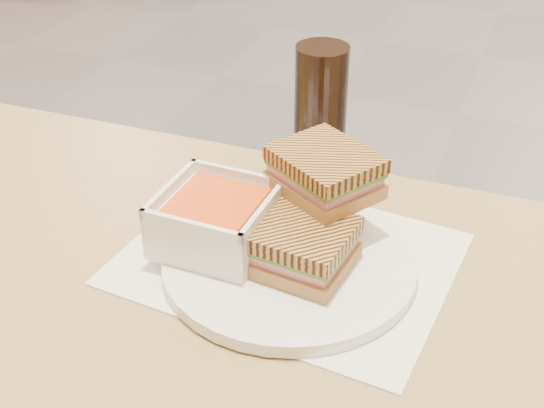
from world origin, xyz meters
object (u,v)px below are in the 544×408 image
(main_table, at_px, (234,408))
(panini_lower, at_px, (296,245))
(cola_glass, at_px, (321,101))
(soup_bowl, at_px, (217,221))
(plate, at_px, (289,262))

(main_table, bearing_deg, panini_lower, 72.77)
(panini_lower, xyz_separation_m, cola_glass, (-0.06, 0.28, 0.03))
(main_table, bearing_deg, cola_glass, 94.81)
(cola_glass, bearing_deg, soup_bowl, -96.67)
(plate, bearing_deg, cola_glass, 101.21)
(cola_glass, bearing_deg, panini_lower, -77.04)
(main_table, distance_m, panini_lower, 0.19)
(panini_lower, bearing_deg, cola_glass, 102.96)
(panini_lower, bearing_deg, soup_bowl, 176.10)
(soup_bowl, bearing_deg, plate, 1.89)
(plate, bearing_deg, soup_bowl, -178.11)
(main_table, height_order, soup_bowl, soup_bowl)
(plate, xyz_separation_m, panini_lower, (0.01, -0.01, 0.03))
(main_table, height_order, plate, plate)
(plate, xyz_separation_m, soup_bowl, (-0.08, -0.00, 0.04))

